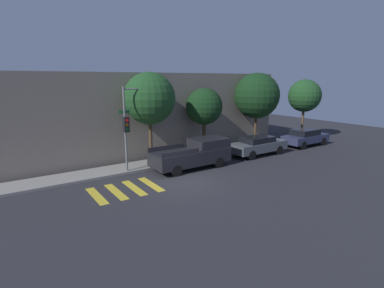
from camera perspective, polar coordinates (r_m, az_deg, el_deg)
ground_plane at (r=16.94m, az=-1.42°, el=-7.34°), size 60.00×60.00×0.00m
sidewalk at (r=20.42m, az=-7.82°, el=-3.80°), size 26.00×2.01×0.14m
building_row at (r=23.82m, az=-12.78°, el=5.66°), size 26.00×6.00×6.12m
crosswalk at (r=16.26m, az=-12.61°, el=-8.50°), size 3.44×2.60×0.00m
traffic_light_pole at (r=18.34m, az=-11.54°, el=4.98°), size 2.09×0.56×5.26m
pickup_truck at (r=19.46m, az=0.44°, el=-1.85°), size 5.24×2.00×1.83m
sedan_near_corner at (r=23.26m, az=12.49°, el=-0.20°), size 4.69×1.75×1.43m
sedan_middle at (r=27.68m, az=20.77°, el=1.27°), size 4.43×1.80×1.46m
tree_near_corner at (r=19.92m, az=-8.11°, el=8.57°), size 3.40×3.40×6.15m
tree_midblock at (r=22.29m, az=2.35°, el=7.13°), size 2.71×2.71×5.06m
tree_far_end at (r=25.83m, az=12.24°, el=8.96°), size 3.77×3.77×6.20m
tree_behind_truck at (r=30.80m, az=20.65°, el=8.58°), size 3.08×3.08×5.66m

